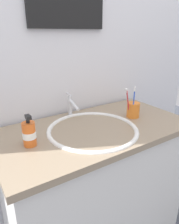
% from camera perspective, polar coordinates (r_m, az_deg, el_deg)
% --- Properties ---
extents(tiled_wall_back, '(2.25, 0.04, 2.40)m').
position_cam_1_polar(tiled_wall_back, '(1.30, -6.19, 13.83)').
color(tiled_wall_back, silver).
rests_on(tiled_wall_back, ground).
extents(vanity_counter, '(1.05, 0.55, 0.88)m').
position_cam_1_polar(vanity_counter, '(1.37, 1.54, -20.98)').
color(vanity_counter, silver).
rests_on(vanity_counter, ground).
extents(sink_basin, '(0.48, 0.48, 0.12)m').
position_cam_1_polar(sink_basin, '(1.11, 0.85, -6.79)').
color(sink_basin, white).
rests_on(sink_basin, vanity_counter).
extents(faucet, '(0.02, 0.14, 0.14)m').
position_cam_1_polar(faucet, '(1.25, -5.00, 1.91)').
color(faucet, silver).
rests_on(faucet, sink_basin).
extents(toothbrush_cup, '(0.07, 0.07, 0.09)m').
position_cam_1_polar(toothbrush_cup, '(1.27, 11.71, 0.59)').
color(toothbrush_cup, orange).
rests_on(toothbrush_cup, vanity_counter).
extents(toothbrush_blue, '(0.02, 0.02, 0.19)m').
position_cam_1_polar(toothbrush_blue, '(1.22, 11.95, 3.04)').
color(toothbrush_blue, blue).
rests_on(toothbrush_blue, toothbrush_cup).
extents(toothbrush_red, '(0.05, 0.01, 0.18)m').
position_cam_1_polar(toothbrush_red, '(1.22, 10.26, 2.95)').
color(toothbrush_red, red).
rests_on(toothbrush_red, toothbrush_cup).
extents(soap_dispenser, '(0.06, 0.06, 0.15)m').
position_cam_1_polar(soap_dispenser, '(0.96, -16.08, -5.71)').
color(soap_dispenser, orange).
rests_on(soap_dispenser, vanity_counter).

